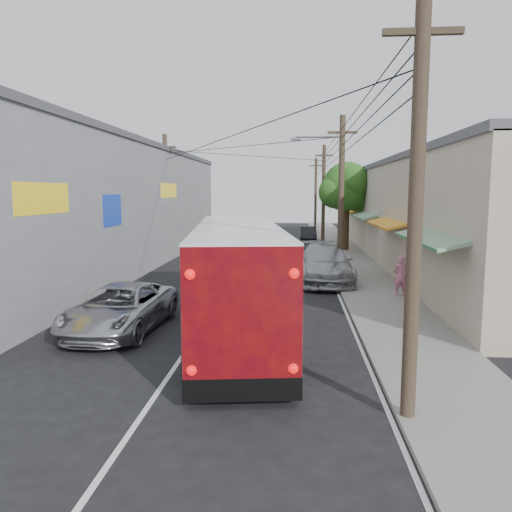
{
  "coord_description": "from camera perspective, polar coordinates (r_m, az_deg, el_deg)",
  "views": [
    {
      "loc": [
        2.99,
        -11.38,
        4.4
      ],
      "look_at": [
        1.52,
        7.44,
        1.97
      ],
      "focal_mm": 35.0,
      "sensor_mm": 36.0,
      "label": 1
    }
  ],
  "objects": [
    {
      "name": "coach_bus",
      "position": [
        15.81,
        -2.13,
        -2.31
      ],
      "size": [
        3.95,
        11.99,
        3.4
      ],
      "rotation": [
        0.0,
        0.0,
        0.13
      ],
      "color": "white",
      "rests_on": "ground"
    },
    {
      "name": "parked_car_mid",
      "position": [
        31.63,
        6.97,
        0.59
      ],
      "size": [
        2.16,
        4.39,
        1.44
      ],
      "primitive_type": "imported",
      "rotation": [
        0.0,
        0.0,
        -0.11
      ],
      "color": "#25262A",
      "rests_on": "ground"
    },
    {
      "name": "parked_car_far",
      "position": [
        45.1,
        6.0,
        2.53
      ],
      "size": [
        1.39,
        3.99,
        1.31
      ],
      "primitive_type": "imported",
      "rotation": [
        0.0,
        0.0,
        -0.0
      ],
      "color": "black",
      "rests_on": "ground"
    },
    {
      "name": "pedestrian_near",
      "position": [
        21.52,
        16.16,
        -2.22
      ],
      "size": [
        0.63,
        0.44,
        1.65
      ],
      "primitive_type": "imported",
      "rotation": [
        0.0,
        0.0,
        3.23
      ],
      "color": "#CA6B8A",
      "rests_on": "sidewalk"
    },
    {
      "name": "jeepney",
      "position": [
        16.49,
        -15.25,
        -5.8
      ],
      "size": [
        2.76,
        5.42,
        1.47
      ],
      "primitive_type": "imported",
      "rotation": [
        0.0,
        0.0,
        -0.06
      ],
      "color": "silver",
      "rests_on": "ground"
    },
    {
      "name": "ground",
      "position": [
        12.56,
        -9.87,
        -13.3
      ],
      "size": [
        120.0,
        120.0,
        0.0
      ],
      "primitive_type": "plane",
      "color": "black",
      "rests_on": "ground"
    },
    {
      "name": "sidewalk",
      "position": [
        31.88,
        10.73,
        -0.63
      ],
      "size": [
        3.0,
        80.0,
        0.12
      ],
      "primitive_type": "cube",
      "color": "slate",
      "rests_on": "ground"
    },
    {
      "name": "utility_poles",
      "position": [
        31.71,
        4.73,
        6.81
      ],
      "size": [
        11.8,
        45.28,
        8.0
      ],
      "color": "#473828",
      "rests_on": "ground"
    },
    {
      "name": "pedestrian_far",
      "position": [
        28.29,
        9.42,
        0.02
      ],
      "size": [
        0.81,
        0.69,
        1.46
      ],
      "primitive_type": "imported",
      "rotation": [
        0.0,
        0.0,
        3.35
      ],
      "color": "#8FB1D0",
      "rests_on": "sidewalk"
    },
    {
      "name": "street_tree",
      "position": [
        37.6,
        10.47,
        7.62
      ],
      "size": [
        4.4,
        4.0,
        6.6
      ],
      "color": "#3F2B19",
      "rests_on": "ground"
    },
    {
      "name": "parked_suv",
      "position": [
        24.68,
        7.89,
        -0.89
      ],
      "size": [
        2.65,
        6.27,
        1.81
      ],
      "primitive_type": "imported",
      "rotation": [
        0.0,
        0.0,
        0.02
      ],
      "color": "#A0A1A8",
      "rests_on": "ground"
    },
    {
      "name": "building_right",
      "position": [
        34.35,
        17.98,
        4.89
      ],
      "size": [
        7.09,
        40.0,
        6.25
      ],
      "color": "#BEAD97",
      "rests_on": "ground"
    },
    {
      "name": "building_left",
      "position": [
        31.55,
        -16.99,
        5.65
      ],
      "size": [
        7.2,
        36.0,
        7.25
      ],
      "color": "gray",
      "rests_on": "ground"
    }
  ]
}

